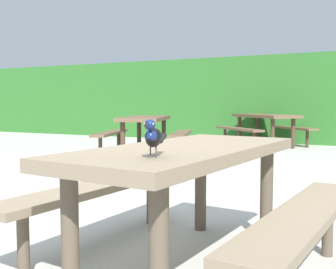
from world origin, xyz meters
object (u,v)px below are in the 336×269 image
Objects in this scene: picnic_table_mid_left at (265,122)px; picnic_table_foreground at (186,176)px; picnic_table_far_centre at (145,126)px; bird_grackle at (153,136)px.

picnic_table_foreground is at bearing -79.92° from picnic_table_mid_left.
picnic_table_mid_left is 3.17m from picnic_table_far_centre.
picnic_table_foreground and picnic_table_far_centre have the same top height.
bird_grackle is at bearing -81.41° from picnic_table_foreground.
picnic_table_mid_left is at bearing 100.08° from picnic_table_foreground.
picnic_table_far_centre is at bearing -122.21° from picnic_table_mid_left.
picnic_table_foreground and picnic_table_mid_left have the same top height.
picnic_table_foreground is 5.61m from picnic_table_far_centre.
picnic_table_mid_left is at bearing 99.97° from bird_grackle.
picnic_table_foreground is at bearing -57.56° from picnic_table_far_centre.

